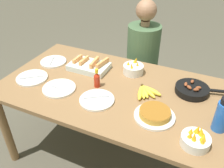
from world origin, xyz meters
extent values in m
plane|color=#565142|center=(0.00, 0.00, 0.00)|extent=(14.00, 14.00, 0.00)
cube|color=olive|center=(0.00, 0.00, 0.76)|extent=(1.73, 0.97, 0.03)
cylinder|color=olive|center=(-0.80, -0.43, 0.37)|extent=(0.07, 0.07, 0.74)
cylinder|color=olive|center=(-0.80, 0.43, 0.37)|extent=(0.07, 0.07, 0.74)
cylinder|color=olive|center=(0.80, 0.43, 0.37)|extent=(0.07, 0.07, 0.74)
ellipsoid|color=yellow|center=(0.23, 0.00, 0.79)|extent=(0.08, 0.18, 0.04)
ellipsoid|color=yellow|center=(0.24, 0.02, 0.79)|extent=(0.10, 0.16, 0.03)
ellipsoid|color=yellow|center=(0.25, 0.03, 0.79)|extent=(0.12, 0.15, 0.04)
ellipsoid|color=yellow|center=(0.28, 0.04, 0.79)|extent=(0.16, 0.13, 0.03)
ellipsoid|color=yellow|center=(0.29, 0.06, 0.79)|extent=(0.19, 0.09, 0.04)
ellipsoid|color=yellow|center=(0.28, 0.07, 0.79)|extent=(0.16, 0.07, 0.03)
cylinder|color=#4C3819|center=(0.21, 0.08, 0.79)|extent=(0.02, 0.02, 0.04)
cube|color=silver|center=(-0.30, 0.17, 0.80)|extent=(0.33, 0.22, 0.05)
cube|color=#F29E56|center=(-0.42, 0.18, 0.84)|extent=(0.03, 0.13, 0.04)
cube|color=#F29E56|center=(-0.35, 0.18, 0.84)|extent=(0.03, 0.14, 0.04)
cube|color=#F29E56|center=(-0.25, 0.18, 0.84)|extent=(0.03, 0.16, 0.05)
cube|color=#F29E56|center=(-0.18, 0.20, 0.84)|extent=(0.05, 0.16, 0.05)
cylinder|color=black|center=(0.57, 0.18, 0.78)|extent=(0.24, 0.24, 0.01)
cylinder|color=black|center=(0.57, 0.18, 0.81)|extent=(0.25, 0.25, 0.04)
cylinder|color=black|center=(0.77, 0.24, 0.81)|extent=(0.16, 0.07, 0.02)
ellipsoid|color=brown|center=(0.60, 0.14, 0.84)|extent=(0.05, 0.04, 0.03)
ellipsoid|color=brown|center=(0.56, 0.23, 0.84)|extent=(0.03, 0.04, 0.03)
ellipsoid|color=brown|center=(0.52, 0.17, 0.84)|extent=(0.03, 0.05, 0.03)
ellipsoid|color=brown|center=(0.61, 0.17, 0.84)|extent=(0.05, 0.04, 0.03)
ellipsoid|color=brown|center=(0.55, 0.14, 0.84)|extent=(0.05, 0.05, 0.03)
cylinder|color=silver|center=(0.39, -0.19, 0.78)|extent=(0.27, 0.27, 0.02)
cylinder|color=gold|center=(0.39, -0.19, 0.81)|extent=(0.20, 0.20, 0.04)
cylinder|color=#9B601E|center=(0.39, -0.19, 0.83)|extent=(0.20, 0.20, 0.00)
cylinder|color=silver|center=(-0.36, -0.19, 0.78)|extent=(0.25, 0.25, 0.02)
cylinder|color=#B2B2B7|center=(-0.34, -0.21, 0.79)|extent=(0.11, 0.02, 0.01)
cube|color=#B2B2B7|center=(-0.41, -0.20, 0.79)|extent=(0.04, 0.03, 0.00)
cylinder|color=silver|center=(-0.64, -0.16, 0.78)|extent=(0.25, 0.25, 0.02)
cylinder|color=#B2B2B7|center=(-0.62, -0.15, 0.79)|extent=(0.11, 0.08, 0.01)
cube|color=#B2B2B7|center=(-0.69, -0.21, 0.79)|extent=(0.06, 0.05, 0.00)
cylinder|color=silver|center=(-0.65, 0.14, 0.78)|extent=(0.23, 0.23, 0.02)
cylinder|color=#B2B2B7|center=(-0.65, 0.11, 0.79)|extent=(0.05, 0.10, 0.01)
cube|color=#B2B2B7|center=(-0.68, 0.18, 0.79)|extent=(0.04, 0.05, 0.00)
cylinder|color=silver|center=(-0.03, -0.20, 0.78)|extent=(0.25, 0.25, 0.02)
cylinder|color=#B2B2B7|center=(-0.06, -0.20, 0.79)|extent=(0.11, 0.08, 0.01)
cube|color=#B2B2B7|center=(0.02, -0.15, 0.79)|extent=(0.05, 0.05, 0.00)
cylinder|color=silver|center=(0.67, -0.32, 0.80)|extent=(0.17, 0.17, 0.06)
cone|color=#F4A819|center=(0.71, -0.33, 0.85)|extent=(0.04, 0.05, 0.06)
cone|color=#F4A819|center=(0.69, -0.29, 0.86)|extent=(0.06, 0.06, 0.06)
cone|color=#F4A819|center=(0.67, -0.29, 0.86)|extent=(0.04, 0.04, 0.06)
cone|color=#F4A819|center=(0.63, -0.30, 0.85)|extent=(0.05, 0.05, 0.04)
cone|color=#F4A819|center=(0.64, -0.34, 0.85)|extent=(0.05, 0.05, 0.05)
cone|color=#F4A819|center=(0.66, -0.35, 0.86)|extent=(0.04, 0.04, 0.06)
cone|color=#F4A819|center=(0.70, -0.36, 0.85)|extent=(0.04, 0.04, 0.04)
cylinder|color=silver|center=(0.07, 0.27, 0.81)|extent=(0.17, 0.17, 0.07)
cone|color=#F4A819|center=(0.11, 0.27, 0.86)|extent=(0.03, 0.03, 0.04)
cone|color=#F4A819|center=(0.07, 0.32, 0.87)|extent=(0.05, 0.04, 0.06)
cone|color=#F4A819|center=(0.03, 0.26, 0.86)|extent=(0.03, 0.04, 0.04)
cone|color=#F4A819|center=(0.07, 0.22, 0.87)|extent=(0.03, 0.03, 0.05)
cylinder|color=blue|center=(0.78, -0.13, 0.87)|extent=(0.09, 0.09, 0.20)
cylinder|color=#B72814|center=(-0.11, -0.04, 0.82)|extent=(0.05, 0.05, 0.10)
cone|color=#B72814|center=(-0.11, -0.04, 0.88)|extent=(0.05, 0.05, 0.03)
cylinder|color=gold|center=(-0.11, -0.04, 0.91)|extent=(0.03, 0.03, 0.03)
cube|color=black|center=(0.01, 0.73, 0.25)|extent=(0.35, 0.35, 0.50)
cylinder|color=#476642|center=(0.01, 0.73, 0.76)|extent=(0.32, 0.32, 0.52)
cylinder|color=#9E7051|center=(0.01, 0.73, 1.05)|extent=(0.09, 0.09, 0.05)
sphere|color=#9E7051|center=(0.01, 0.73, 1.17)|extent=(0.19, 0.19, 0.19)
camera|label=1|loc=(0.63, -1.37, 1.82)|focal=38.00mm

